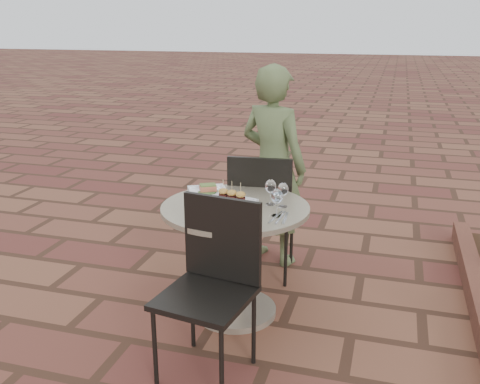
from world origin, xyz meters
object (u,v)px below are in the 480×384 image
(chair_far, at_px, (262,207))
(plate_sliders, at_px, (232,200))
(chair_near, at_px, (213,273))
(plate_tuna, at_px, (225,218))
(diner, at_px, (273,166))
(cafe_table, at_px, (235,243))
(plate_salmon, at_px, (208,191))

(chair_far, xyz_separation_m, plate_sliders, (-0.05, -0.53, 0.21))
(chair_near, height_order, plate_tuna, chair_near)
(diner, bearing_deg, chair_near, 112.10)
(cafe_table, xyz_separation_m, plate_salmon, (-0.24, 0.17, 0.26))
(chair_near, distance_m, plate_salmon, 0.80)
(chair_far, distance_m, plate_salmon, 0.49)
(diner, bearing_deg, plate_sliders, 108.15)
(chair_far, distance_m, diner, 0.41)
(cafe_table, height_order, plate_salmon, plate_salmon)
(chair_far, relative_size, chair_near, 1.00)
(chair_far, xyz_separation_m, plate_salmon, (-0.27, -0.36, 0.20))
(diner, height_order, plate_sliders, diner)
(chair_far, bearing_deg, diner, -94.35)
(cafe_table, relative_size, chair_far, 0.97)
(cafe_table, bearing_deg, plate_tuna, -86.64)
(chair_near, relative_size, plate_tuna, 3.42)
(chair_near, bearing_deg, chair_far, 99.59)
(plate_salmon, distance_m, plate_sliders, 0.28)
(cafe_table, bearing_deg, plate_sliders, -174.65)
(cafe_table, bearing_deg, chair_near, -85.21)
(chair_near, height_order, diner, diner)
(cafe_table, distance_m, diner, 0.92)
(diner, distance_m, plate_sliders, 0.89)
(chair_near, xyz_separation_m, diner, (-0.01, 1.43, 0.21))
(chair_far, relative_size, plate_salmon, 2.87)
(chair_far, height_order, plate_tuna, chair_far)
(plate_sliders, bearing_deg, plate_tuna, -81.99)
(chair_far, bearing_deg, chair_near, 85.81)
(chair_far, xyz_separation_m, chair_near, (0.01, -1.07, 0.00))
(cafe_table, relative_size, chair_near, 0.97)
(chair_far, height_order, chair_near, same)
(plate_salmon, xyz_separation_m, plate_tuna, (0.25, -0.43, -0.00))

